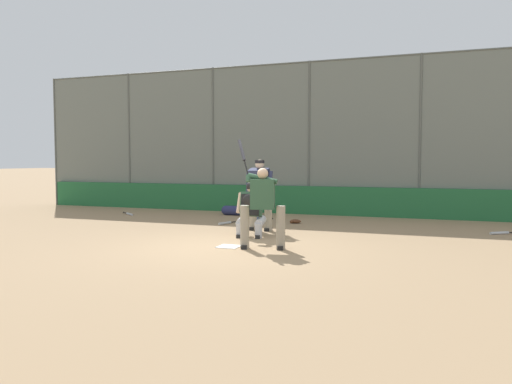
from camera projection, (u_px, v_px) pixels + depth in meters
name	position (u px, v px, depth m)	size (l,w,h in m)	color
ground_plane	(229.00, 247.00, 10.02)	(160.00, 160.00, 0.00)	#9E7F5B
home_plate_marker	(229.00, 246.00, 10.02)	(0.43, 0.43, 0.01)	white
backstop_fence	(309.00, 135.00, 16.00)	(20.44, 0.08, 4.90)	#515651
padding_wall	(308.00, 200.00, 16.04)	(19.95, 0.18, 0.90)	#236638
bleachers_beyond	(240.00, 192.00, 19.64)	(14.25, 2.50, 1.48)	slate
batter_at_plate	(262.00, 205.00, 9.74)	(1.10, 0.56, 2.16)	gray
catcher_behind_plate	(251.00, 208.00, 11.31)	(0.70, 0.81, 1.26)	#B7B7BC
umpire_home	(260.00, 193.00, 12.27)	(0.71, 0.46, 1.75)	gray
spare_bat_near_backstop	(502.00, 233.00, 11.71)	(0.74, 0.54, 0.07)	black
spare_bat_by_padding	(129.00, 214.00, 15.87)	(0.73, 0.57, 0.07)	black
spare_bat_third_base_side	(253.00, 218.00, 14.67)	(0.90, 0.26, 0.07)	black
spare_bat_first_base_side	(226.00, 223.00, 13.57)	(0.30, 0.79, 0.07)	black
fielding_glove_on_dirt	(295.00, 221.00, 13.75)	(0.30, 0.23, 0.11)	#56331E
equipment_bag_dugout_side	(241.00, 211.00, 15.69)	(1.33, 0.30, 0.30)	navy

